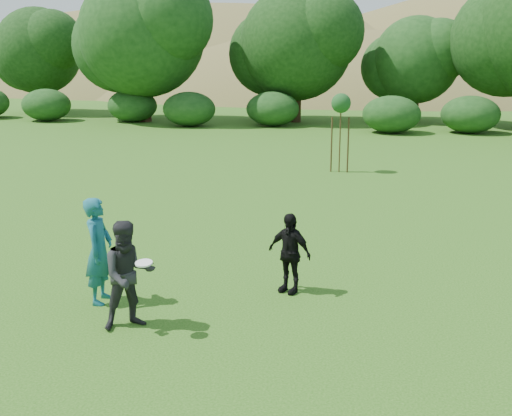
# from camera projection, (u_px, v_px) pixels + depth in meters

# --- Properties ---
(ground) EXTENTS (120.00, 120.00, 0.00)m
(ground) POSITION_uv_depth(u_px,v_px,m) (214.00, 310.00, 11.10)
(ground) COLOR #19470C
(ground) RESTS_ON ground
(player_teal) EXTENTS (0.54, 0.75, 1.91)m
(player_teal) POSITION_uv_depth(u_px,v_px,m) (99.00, 251.00, 11.26)
(player_teal) COLOR #165866
(player_teal) RESTS_ON ground
(player_grey) EXTENTS (1.10, 1.07, 1.78)m
(player_grey) POSITION_uv_depth(u_px,v_px,m) (129.00, 275.00, 10.24)
(player_grey) COLOR #252628
(player_grey) RESTS_ON ground
(player_black) EXTENTS (0.96, 0.67, 1.51)m
(player_black) POSITION_uv_depth(u_px,v_px,m) (289.00, 253.00, 11.77)
(player_black) COLOR black
(player_black) RESTS_ON ground
(frisbee) EXTENTS (0.27, 0.27, 0.06)m
(frisbee) POSITION_uv_depth(u_px,v_px,m) (144.00, 263.00, 9.84)
(frisbee) COLOR white
(frisbee) RESTS_ON ground
(sapling) EXTENTS (0.70, 0.70, 2.85)m
(sapling) POSITION_uv_depth(u_px,v_px,m) (341.00, 105.00, 22.90)
(sapling) COLOR #402F19
(sapling) RESTS_ON ground
(hillside) EXTENTS (150.00, 72.00, 52.00)m
(hillside) POSITION_uv_depth(u_px,v_px,m) (381.00, 186.00, 78.57)
(hillside) COLOR olive
(hillside) RESTS_ON ground
(tree_row) EXTENTS (53.92, 10.38, 9.62)m
(tree_row) POSITION_uv_depth(u_px,v_px,m) (421.00, 40.00, 36.16)
(tree_row) COLOR #3A2616
(tree_row) RESTS_ON ground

